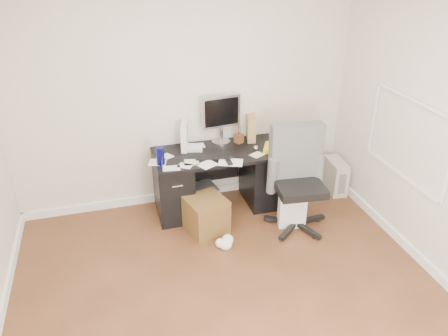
% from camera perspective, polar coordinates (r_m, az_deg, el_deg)
% --- Properties ---
extents(ground, '(4.00, 4.00, 0.00)m').
position_cam_1_polar(ground, '(4.11, 1.52, -17.75)').
color(ground, '#482C17').
rests_on(ground, ground).
extents(room_shell, '(4.02, 4.02, 2.71)m').
position_cam_1_polar(room_shell, '(3.18, 2.29, 4.18)').
color(room_shell, beige).
rests_on(room_shell, ground).
extents(desk, '(1.50, 0.70, 0.75)m').
position_cam_1_polar(desk, '(5.20, -0.68, -1.32)').
color(desk, black).
rests_on(desk, ground).
extents(loose_papers, '(1.10, 0.60, 0.00)m').
position_cam_1_polar(loose_papers, '(4.95, -2.78, 1.65)').
color(loose_papers, white).
rests_on(loose_papers, desk).
extents(lcd_monitor, '(0.50, 0.32, 0.60)m').
position_cam_1_polar(lcd_monitor, '(5.16, -0.41, 6.38)').
color(lcd_monitor, '#B0B0B5').
rests_on(lcd_monitor, desk).
extents(keyboard, '(0.44, 0.21, 0.02)m').
position_cam_1_polar(keyboard, '(4.91, -1.34, 1.56)').
color(keyboard, black).
rests_on(keyboard, desk).
extents(computer_mouse, '(0.07, 0.07, 0.06)m').
position_cam_1_polar(computer_mouse, '(5.08, 4.16, 2.64)').
color(computer_mouse, '#B0B0B5').
rests_on(computer_mouse, desk).
extents(travel_mug, '(0.10, 0.10, 0.20)m').
position_cam_1_polar(travel_mug, '(4.76, -8.32, 1.58)').
color(travel_mug, navy).
rests_on(travel_mug, desk).
extents(white_binder, '(0.20, 0.31, 0.33)m').
position_cam_1_polar(white_binder, '(5.08, -5.19, 4.24)').
color(white_binder, white).
rests_on(white_binder, desk).
extents(magazine_file, '(0.19, 0.28, 0.30)m').
position_cam_1_polar(magazine_file, '(5.31, 3.56, 5.24)').
color(magazine_file, '#997A4A').
rests_on(magazine_file, desk).
extents(pen_cup, '(0.14, 0.14, 0.26)m').
position_cam_1_polar(pen_cup, '(5.22, 1.95, 4.66)').
color(pen_cup, '#523117').
rests_on(pen_cup, desk).
extents(yellow_book, '(0.30, 0.33, 0.05)m').
position_cam_1_polar(yellow_book, '(5.11, 6.44, 2.61)').
color(yellow_book, yellow).
rests_on(yellow_book, desk).
extents(paper_remote, '(0.32, 0.29, 0.02)m').
position_cam_1_polar(paper_remote, '(4.79, 0.87, 0.85)').
color(paper_remote, white).
rests_on(paper_remote, desk).
extents(office_chair, '(0.73, 0.73, 1.18)m').
position_cam_1_polar(office_chair, '(4.82, 9.82, -1.72)').
color(office_chair, '#545653').
rests_on(office_chair, ground).
extents(pc_tower, '(0.23, 0.44, 0.42)m').
position_cam_1_polar(pc_tower, '(5.82, 14.35, -0.99)').
color(pc_tower, '#B4B1A3').
rests_on(pc_tower, ground).
extents(shopping_bag, '(0.34, 0.28, 0.41)m').
position_cam_1_polar(shopping_bag, '(5.02, 8.87, -5.44)').
color(shopping_bag, white).
rests_on(shopping_bag, ground).
extents(wicker_basket, '(0.50, 0.50, 0.41)m').
position_cam_1_polar(wicker_basket, '(4.89, -2.36, -6.13)').
color(wicker_basket, '#462B15').
rests_on(wicker_basket, ground).
extents(desk_printer, '(0.44, 0.38, 0.23)m').
position_cam_1_polar(desk_printer, '(5.43, -3.07, -3.55)').
color(desk_printer, slate).
rests_on(desk_printer, ground).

